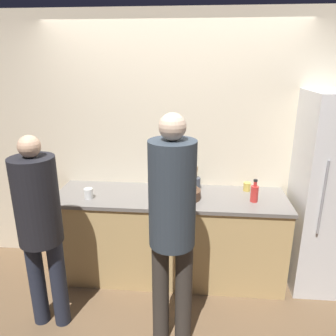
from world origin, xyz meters
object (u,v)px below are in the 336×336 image
person_left (39,220)px  cup_white (89,194)px  utensil_crock (195,183)px  cup_yellow (247,187)px  bottle_red (254,193)px  refrigerator (330,195)px  fruit_bowl (186,194)px  person_center (172,218)px  potted_plant (181,175)px

person_left → cup_white: (0.19, 0.61, -0.03)m
utensil_crock → cup_yellow: size_ratio=2.71×
person_left → bottle_red: size_ratio=7.53×
person_left → bottle_red: 1.86m
refrigerator → cup_yellow: bearing=167.4°
person_left → bottle_red: person_left is taller
utensil_crock → cup_white: 1.06m
person_left → utensil_crock: bearing=38.7°
person_left → fruit_bowl: person_left is taller
bottle_red → cup_white: 1.55m
bottle_red → refrigerator: bearing=7.6°
person_center → cup_yellow: (0.67, 1.03, -0.14)m
person_left → person_center: 1.04m
cup_white → person_left: bearing=-107.0°
cup_yellow → potted_plant: size_ratio=0.40×
fruit_bowl → refrigerator: bearing=3.3°
bottle_red → cup_yellow: (-0.03, 0.26, -0.04)m
person_center → bottle_red: size_ratio=8.40×
person_left → bottle_red: bearing=21.4°
refrigerator → utensil_crock: (-1.25, 0.18, 0.01)m
cup_yellow → fruit_bowl: bearing=-158.0°
potted_plant → refrigerator: bearing=-9.7°
person_left → fruit_bowl: 1.31m
refrigerator → person_center: (-1.41, -0.86, 0.13)m
bottle_red → cup_yellow: size_ratio=2.47×
refrigerator → fruit_bowl: size_ratio=6.90×
person_left → cup_yellow: (1.71, 0.94, -0.03)m
bottle_red → potted_plant: potted_plant is taller
bottle_red → fruit_bowl: bearing=178.5°
person_left → fruit_bowl: size_ratio=5.96×
person_center → utensil_crock: (0.16, 1.04, -0.13)m
person_center → utensil_crock: bearing=81.5°
person_left → potted_plant: 1.45m
person_center → potted_plant: (0.01, 1.10, -0.07)m
person_left → cup_white: person_left is taller
cup_yellow → person_center: bearing=-123.2°
utensil_crock → bottle_red: (0.55, -0.27, 0.02)m
refrigerator → potted_plant: size_ratio=8.64×
bottle_red → person_left: bearing=-158.6°
fruit_bowl → cup_yellow: (0.60, 0.24, -0.00)m
person_center → potted_plant: bearing=89.6°
fruit_bowl → bottle_red: bearing=-1.5°
refrigerator → person_left: 2.56m
bottle_red → cup_yellow: bearing=96.7°
utensil_crock → potted_plant: (-0.15, 0.06, 0.06)m
utensil_crock → fruit_bowl: bearing=-107.8°
person_left → refrigerator: bearing=17.6°
utensil_crock → refrigerator: bearing=-8.2°
person_left → cup_white: size_ratio=16.54×
person_left → cup_white: bearing=73.0°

